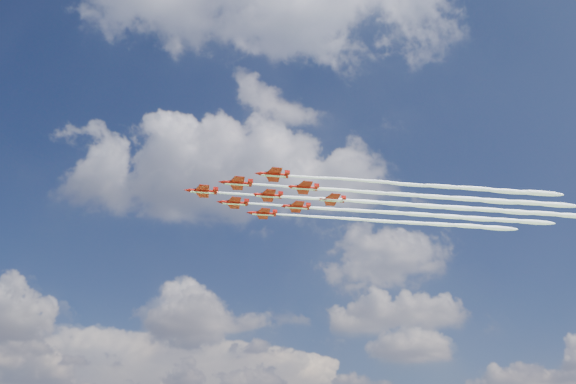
% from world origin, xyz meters
% --- Properties ---
extents(jet_lead, '(95.18, 22.56, 2.41)m').
position_xyz_m(jet_lead, '(18.03, -0.47, 75.86)').
color(jet_lead, '#A60F09').
extents(jet_row2_port, '(95.18, 22.56, 2.41)m').
position_xyz_m(jet_row2_port, '(28.50, -5.05, 75.86)').
color(jet_row2_port, '#A60F09').
extents(jet_row2_starb, '(95.18, 22.56, 2.41)m').
position_xyz_m(jet_row2_starb, '(26.00, 7.72, 75.86)').
color(jet_row2_starb, '#A60F09').
extents(jet_row3_port, '(95.18, 22.56, 2.41)m').
position_xyz_m(jet_row3_port, '(38.98, -9.63, 75.86)').
color(jet_row3_port, '#A60F09').
extents(jet_row3_centre, '(95.18, 22.56, 2.41)m').
position_xyz_m(jet_row3_centre, '(36.48, 3.14, 75.86)').
color(jet_row3_centre, '#A60F09').
extents(jet_row3_starb, '(95.18, 22.56, 2.41)m').
position_xyz_m(jet_row3_starb, '(33.98, 15.91, 75.86)').
color(jet_row3_starb, '#A60F09').
extents(jet_row4_port, '(95.18, 22.56, 2.41)m').
position_xyz_m(jet_row4_port, '(46.96, -1.44, 75.86)').
color(jet_row4_port, '#A60F09').
extents(jet_row4_starb, '(95.18, 22.56, 2.41)m').
position_xyz_m(jet_row4_starb, '(44.46, 11.33, 75.86)').
color(jet_row4_starb, '#A60F09').
extents(jet_tail, '(95.18, 22.56, 2.41)m').
position_xyz_m(jet_tail, '(54.93, 6.75, 75.86)').
color(jet_tail, '#A60F09').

